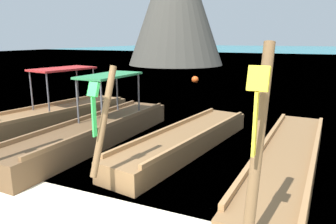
# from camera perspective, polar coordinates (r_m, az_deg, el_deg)

# --- Properties ---
(sea_water) EXTENTS (120.00, 120.00, 0.00)m
(sea_water) POSITION_cam_1_polar(r_m,az_deg,el_deg) (64.46, 21.87, 9.74)
(sea_water) COLOR #147A89
(sea_water) RESTS_ON ground
(longtail_boat_red_ribbon) EXTENTS (2.43, 6.49, 2.53)m
(longtail_boat_red_ribbon) POSITION_cam_1_polar(r_m,az_deg,el_deg) (10.90, -21.05, -0.86)
(longtail_boat_red_ribbon) COLOR brown
(longtail_boat_red_ribbon) RESTS_ON ground
(longtail_boat_turquoise_ribbon) EXTENTS (1.37, 6.60, 2.58)m
(longtail_boat_turquoise_ribbon) POSITION_cam_1_polar(r_m,az_deg,el_deg) (8.79, -13.06, -3.43)
(longtail_boat_turquoise_ribbon) COLOR brown
(longtail_boat_turquoise_ribbon) RESTS_ON ground
(longtail_boat_green_ribbon) EXTENTS (1.92, 6.01, 2.35)m
(longtail_boat_green_ribbon) POSITION_cam_1_polar(r_m,az_deg,el_deg) (8.14, 3.17, -5.12)
(longtail_boat_green_ribbon) COLOR brown
(longtail_boat_green_ribbon) RESTS_ON ground
(longtail_boat_yellow_ribbon) EXTENTS (1.38, 6.54, 2.78)m
(longtail_boat_yellow_ribbon) POSITION_cam_1_polar(r_m,az_deg,el_deg) (6.84, 20.58, -8.90)
(longtail_boat_yellow_ribbon) COLOR brown
(longtail_boat_yellow_ribbon) RESTS_ON ground
(karst_rock) EXTENTS (10.94, 10.09, 13.99)m
(karst_rock) POSITION_cam_1_polar(r_m,az_deg,el_deg) (35.15, 1.02, 19.43)
(karst_rock) COLOR #47443D
(karst_rock) RESTS_ON ground
(mooring_buoy_far) EXTENTS (0.44, 0.44, 0.44)m
(mooring_buoy_far) POSITION_cam_1_polar(r_m,az_deg,el_deg) (20.35, 4.87, 5.82)
(mooring_buoy_far) COLOR #EA5119
(mooring_buoy_far) RESTS_ON sea_water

